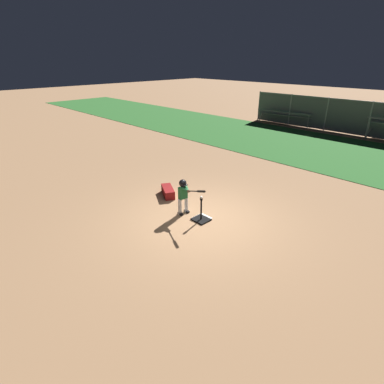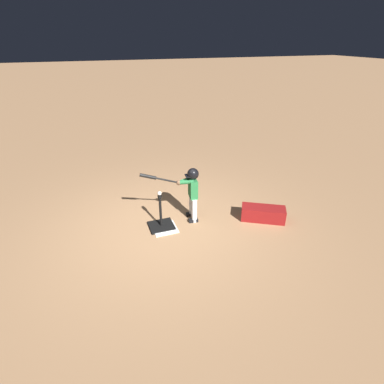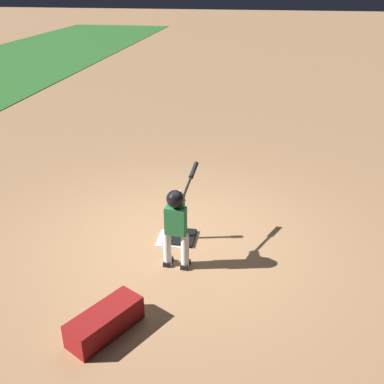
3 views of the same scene
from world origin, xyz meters
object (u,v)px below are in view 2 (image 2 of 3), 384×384
Objects in this scene: batting_tee at (161,223)px; equipment_bag at (263,214)px; baseball at (159,193)px; batter_child at (191,188)px.

equipment_bag is (-1.96, 0.43, 0.05)m from batting_tee.
batting_tee is 2.01m from equipment_bag.
batter_child is at bearing -172.50° from baseball.
equipment_bag is at bearing 167.68° from batting_tee.
batter_child is 14.72× the size of baseball.
batter_child reaches higher than equipment_bag.
baseball is at bearing 180.00° from batting_tee.
batting_tee is at bearing 7.50° from batter_child.
batter_child reaches higher than baseball.
batting_tee is 9.29× the size of baseball.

